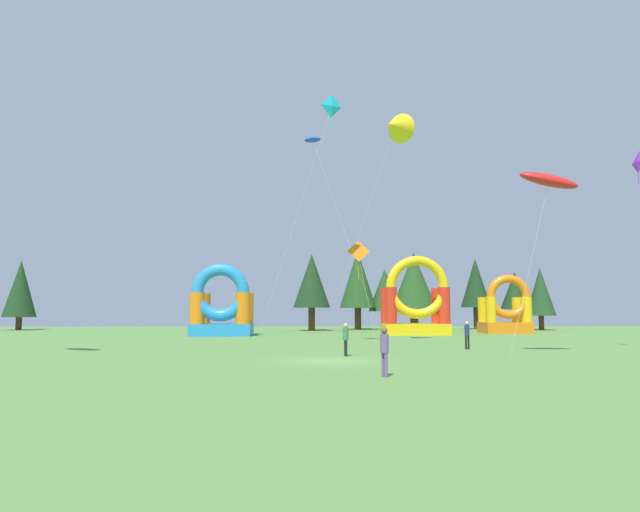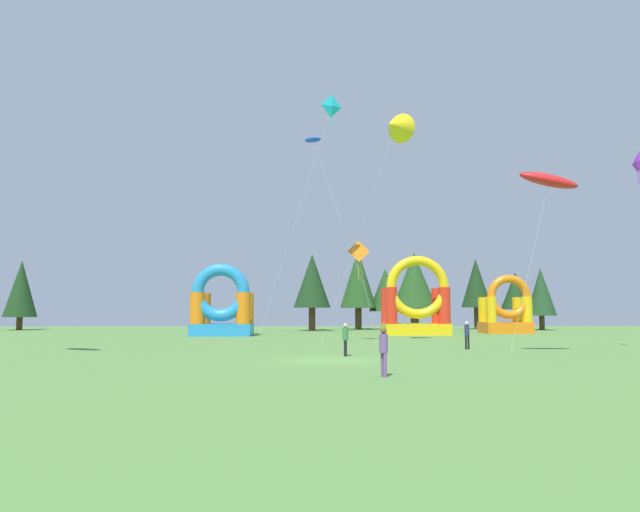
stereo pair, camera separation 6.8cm
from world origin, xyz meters
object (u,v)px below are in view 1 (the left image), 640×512
(kite_yellow_delta, at_px, (395,126))
(person_left_edge, at_px, (346,337))
(kite_purple_diamond, at_px, (637,164))
(kite_cyan_diamond, at_px, (332,108))
(kite_blue_parafoil, at_px, (313,140))
(inflatable_blue_arch, at_px, (416,306))
(person_midfield, at_px, (467,333))
(person_near_camera, at_px, (384,347))
(inflatable_yellow_castle, at_px, (222,310))
(inflatable_red_slide, at_px, (506,313))
(kite_orange_diamond, at_px, (358,254))
(kite_red_parafoil, at_px, (549,180))

(kite_yellow_delta, relative_size, person_left_edge, 9.73)
(kite_purple_diamond, bearing_deg, person_left_edge, -170.55)
(kite_cyan_diamond, height_order, kite_blue_parafoil, kite_blue_parafoil)
(inflatable_blue_arch, bearing_deg, kite_cyan_diamond, -117.68)
(kite_blue_parafoil, bearing_deg, person_midfield, -65.80)
(person_near_camera, bearing_deg, kite_yellow_delta, -38.35)
(kite_blue_parafoil, relative_size, inflatable_yellow_castle, 2.90)
(person_left_edge, distance_m, inflatable_red_slide, 35.38)
(kite_blue_parafoil, height_order, kite_purple_diamond, kite_blue_parafoil)
(kite_orange_diamond, relative_size, inflatable_yellow_castle, 1.12)
(kite_red_parafoil, relative_size, inflatable_red_slide, 1.69)
(kite_blue_parafoil, bearing_deg, person_left_edge, -87.48)
(kite_red_parafoil, height_order, person_midfield, kite_red_parafoil)
(person_midfield, bearing_deg, kite_purple_diamond, -17.93)
(kite_orange_diamond, distance_m, inflatable_red_slide, 23.02)
(kite_blue_parafoil, xyz_separation_m, person_near_camera, (1.76, -35.19, -18.04))
(kite_red_parafoil, bearing_deg, kite_cyan_diamond, 142.19)
(kite_blue_parafoil, xyz_separation_m, kite_red_parafoil, (12.27, -25.68, -9.62))
(inflatable_yellow_castle, bearing_deg, kite_blue_parafoil, 3.15)
(inflatable_yellow_castle, bearing_deg, person_left_edge, -68.69)
(kite_orange_diamond, xyz_separation_m, kite_purple_diamond, (15.78, -11.89, 4.37))
(kite_red_parafoil, bearing_deg, inflatable_red_slide, 74.95)
(kite_purple_diamond, bearing_deg, person_near_camera, -143.83)
(inflatable_red_slide, bearing_deg, kite_yellow_delta, -126.95)
(kite_cyan_diamond, distance_m, kite_yellow_delta, 4.97)
(person_midfield, height_order, inflatable_red_slide, inflatable_red_slide)
(kite_cyan_diamond, height_order, person_left_edge, kite_cyan_diamond)
(kite_blue_parafoil, height_order, person_left_edge, kite_blue_parafoil)
(kite_blue_parafoil, bearing_deg, kite_yellow_delta, -69.99)
(person_left_edge, relative_size, inflatable_blue_arch, 0.23)
(inflatable_blue_arch, bearing_deg, kite_blue_parafoil, -176.04)
(kite_red_parafoil, height_order, kite_yellow_delta, kite_yellow_delta)
(person_left_edge, xyz_separation_m, inflatable_red_slide, (19.19, 29.70, 1.11))
(kite_purple_diamond, relative_size, inflatable_red_slide, 1.95)
(kite_orange_diamond, xyz_separation_m, inflatable_red_slide, (16.97, 14.82, -4.73))
(inflatable_blue_arch, bearing_deg, person_near_camera, -103.13)
(kite_purple_diamond, distance_m, inflatable_blue_arch, 26.28)
(kite_cyan_diamond, relative_size, kite_purple_diamond, 1.45)
(kite_red_parafoil, distance_m, inflatable_blue_arch, 27.30)
(person_left_edge, bearing_deg, kite_blue_parafoil, 171.08)
(kite_yellow_delta, relative_size, inflatable_blue_arch, 2.20)
(kite_purple_diamond, relative_size, person_near_camera, 6.58)
(inflatable_red_slide, bearing_deg, kite_purple_diamond, -92.54)
(inflatable_red_slide, bearing_deg, kite_blue_parafoil, -168.31)
(kite_red_parafoil, distance_m, person_near_camera, 16.49)
(kite_orange_diamond, xyz_separation_m, kite_red_parafoil, (8.94, -15.06, 2.62))
(kite_orange_diamond, distance_m, kite_cyan_diamond, 11.70)
(kite_orange_diamond, distance_m, person_left_edge, 16.14)
(inflatable_blue_arch, bearing_deg, kite_orange_diamond, -120.98)
(kite_cyan_diamond, xyz_separation_m, kite_red_parafoil, (11.36, -8.81, -6.98))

